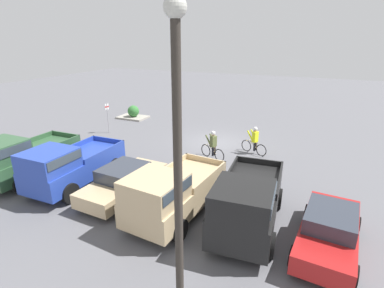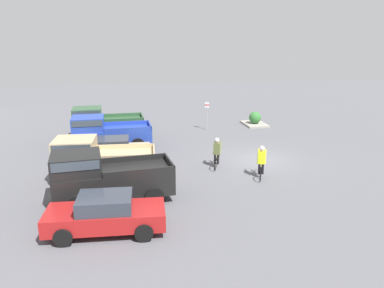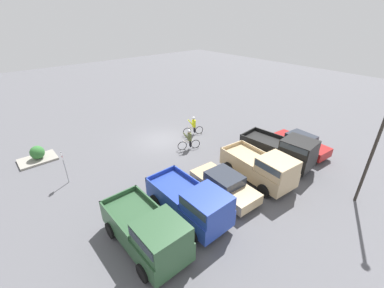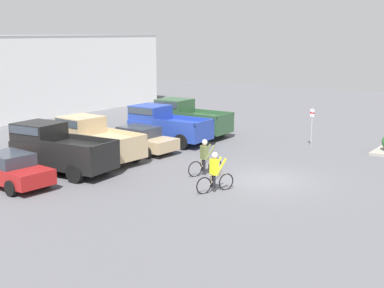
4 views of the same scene
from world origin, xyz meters
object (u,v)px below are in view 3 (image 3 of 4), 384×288
Objects in this scene: sedan_0 at (300,143)px; cyclist_0 at (189,139)px; shrub at (37,152)px; pickup_truck_1 at (263,167)px; fire_lane_sign at (64,164)px; pickup_truck_3 at (149,231)px; lamppost at (379,135)px; pickup_truck_2 at (193,202)px; sedan_1 at (224,184)px; cyclist_1 at (193,126)px; pickup_truck_0 at (282,150)px.

cyclist_0 is at bearing -43.17° from sedan_0.
cyclist_0 is at bearing 148.55° from shrub.
pickup_truck_1 is 12.51m from fire_lane_sign.
fire_lane_sign is (1.23, -7.98, 0.22)m from pickup_truck_3.
shrub is at bearing -31.45° from cyclist_0.
lamppost is (-3.43, 11.19, 3.42)m from cyclist_0.
pickup_truck_1 is 1.04× the size of pickup_truck_3.
sedan_0 is 0.61× the size of lamppost.
pickup_truck_3 is (2.80, 0.26, 0.02)m from pickup_truck_2.
sedan_0 is at bearing 178.73° from sedan_1.
pickup_truck_1 is 5.57m from pickup_truck_2.
sedan_1 is 13.93m from shrub.
pickup_truck_2 is at bearing -3.26° from pickup_truck_1.
pickup_truck_3 is at bearing -0.42° from pickup_truck_1.
fire_lane_sign reaches higher than cyclist_0.
cyclist_0 is at bearing 169.91° from fire_lane_sign.
lamppost is at bearing 135.34° from sedan_1.
cyclist_1 is (-9.68, -8.23, -0.32)m from pickup_truck_3.
pickup_truck_0 is 1.16× the size of sedan_1.
lamppost is at bearing 133.97° from fire_lane_sign.
pickup_truck_3 reaches higher than cyclist_1.
cyclist_0 is (0.70, -6.46, -0.28)m from pickup_truck_1.
pickup_truck_2 is at bearing 49.23° from cyclist_1.
pickup_truck_1 is at bearing 129.95° from shrub.
cyclist_1 is 0.75× the size of fire_lane_sign.
pickup_truck_3 is at bearing 5.21° from pickup_truck_2.
shrub is (7.60, -11.67, -0.07)m from sedan_1.
cyclist_0 is 12.19m from lamppost.
shrub is at bearing -19.23° from cyclist_1.
sedan_0 is 1.93× the size of fire_lane_sign.
pickup_truck_3 reaches higher than shrub.
pickup_truck_0 is at bearing -171.53° from pickup_truck_1.
pickup_truck_0 reaches higher than pickup_truck_2.
pickup_truck_3 is (8.36, -0.06, 0.04)m from pickup_truck_1.
fire_lane_sign is 17.97m from lamppost.
cyclist_1 is 10.92m from fire_lane_sign.
fire_lane_sign reaches higher than sedan_0.
pickup_truck_2 is 2.15× the size of fire_lane_sign.
cyclist_0 reaches higher than sedan_0.
sedan_0 is at bearing -178.98° from pickup_truck_2.
pickup_truck_3 is 12.71m from cyclist_1.
pickup_truck_3 is 0.66× the size of lamppost.
sedan_1 is 0.93× the size of pickup_truck_3.
shrub is (0.78, -4.33, -0.75)m from fire_lane_sign.
fire_lane_sign is at bearing -62.48° from pickup_truck_2.
sedan_1 is 0.62× the size of lamppost.
lamppost is at bearing 96.18° from cyclist_1.
shrub is (13.23, -11.94, -0.54)m from pickup_truck_0.
pickup_truck_0 is 2.26× the size of fire_lane_sign.
sedan_0 is 2.81m from pickup_truck_0.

